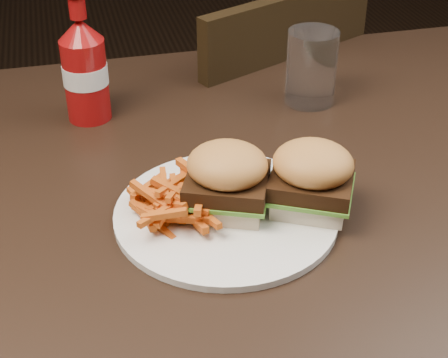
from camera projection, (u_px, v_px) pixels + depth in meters
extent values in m
cube|color=black|center=(221.00, 177.00, 0.96)|extent=(1.20, 0.80, 0.04)
cube|color=black|center=(224.00, 163.00, 1.56)|extent=(0.54, 0.54, 0.04)
cylinder|color=white|center=(226.00, 214.00, 0.84)|extent=(0.28, 0.28, 0.01)
cube|color=beige|center=(227.00, 200.00, 0.84)|extent=(0.11, 0.11, 0.02)
cube|color=beige|center=(310.00, 199.00, 0.84)|extent=(0.12, 0.11, 0.02)
cylinder|color=maroon|center=(86.00, 82.00, 1.03)|extent=(0.08, 0.08, 0.13)
cylinder|color=white|center=(311.00, 69.00, 1.08)|extent=(0.10, 0.10, 0.13)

